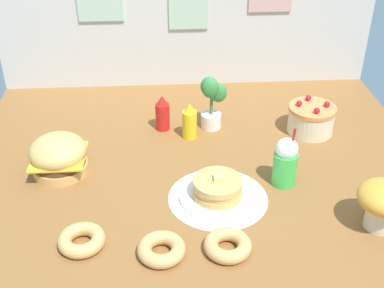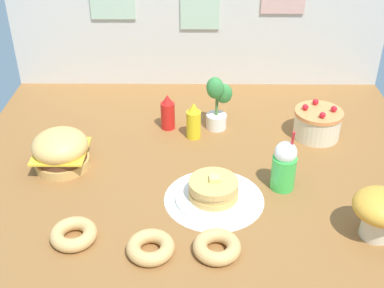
# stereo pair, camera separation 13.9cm
# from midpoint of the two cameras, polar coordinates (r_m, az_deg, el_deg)

# --- Properties ---
(ground_plane) EXTENTS (2.18, 2.10, 0.02)m
(ground_plane) POSITION_cam_midpoint_polar(r_m,az_deg,el_deg) (2.19, 2.49, -4.99)
(ground_plane) COLOR brown
(back_wall) EXTENTS (2.18, 0.04, 0.83)m
(back_wall) POSITION_cam_midpoint_polar(r_m,az_deg,el_deg) (2.93, 2.11, 14.36)
(back_wall) COLOR beige
(back_wall) RESTS_ON ground_plane
(doily_mat) EXTENTS (0.42, 0.42, 0.00)m
(doily_mat) POSITION_cam_midpoint_polar(r_m,az_deg,el_deg) (2.11, 4.43, -6.34)
(doily_mat) COLOR white
(doily_mat) RESTS_ON ground_plane
(burger) EXTENTS (0.25, 0.25, 0.18)m
(burger) POSITION_cam_midpoint_polar(r_m,az_deg,el_deg) (2.32, -13.18, -0.73)
(burger) COLOR #DBA859
(burger) RESTS_ON ground_plane
(pancake_stack) EXTENTS (0.33, 0.33, 0.11)m
(pancake_stack) POSITION_cam_midpoint_polar(r_m,az_deg,el_deg) (2.08, 4.42, -5.46)
(pancake_stack) COLOR white
(pancake_stack) RESTS_ON doily_mat
(layer_cake) EXTENTS (0.24, 0.24, 0.17)m
(layer_cake) POSITION_cam_midpoint_polar(r_m,az_deg,el_deg) (2.59, 15.67, 2.27)
(layer_cake) COLOR beige
(layer_cake) RESTS_ON ground_plane
(ketchup_bottle) EXTENTS (0.07, 0.07, 0.19)m
(ketchup_bottle) POSITION_cam_midpoint_polar(r_m,az_deg,el_deg) (2.56, -1.25, 3.58)
(ketchup_bottle) COLOR red
(ketchup_bottle) RESTS_ON ground_plane
(mustard_bottle) EXTENTS (0.07, 0.07, 0.19)m
(mustard_bottle) POSITION_cam_midpoint_polar(r_m,az_deg,el_deg) (2.48, 1.79, 2.56)
(mustard_bottle) COLOR yellow
(mustard_bottle) RESTS_ON ground_plane
(cream_soda_cup) EXTENTS (0.11, 0.11, 0.29)m
(cream_soda_cup) POSITION_cam_midpoint_polar(r_m,az_deg,el_deg) (2.16, 12.34, -2.48)
(cream_soda_cup) COLOR green
(cream_soda_cup) RESTS_ON ground_plane
(donut_pink_glaze) EXTENTS (0.18, 0.18, 0.05)m
(donut_pink_glaze) POSITION_cam_midpoint_polar(r_m,az_deg,el_deg) (1.94, -11.42, -10.11)
(donut_pink_glaze) COLOR tan
(donut_pink_glaze) RESTS_ON ground_plane
(donut_chocolate) EXTENTS (0.18, 0.18, 0.05)m
(donut_chocolate) POSITION_cam_midpoint_polar(r_m,az_deg,el_deg) (1.85, -2.61, -11.77)
(donut_chocolate) COLOR tan
(donut_chocolate) RESTS_ON ground_plane
(donut_vanilla) EXTENTS (0.18, 0.18, 0.05)m
(donut_vanilla) POSITION_cam_midpoint_polar(r_m,az_deg,el_deg) (1.86, 5.06, -11.69)
(donut_vanilla) COLOR tan
(donut_vanilla) RESTS_ON ground_plane
(potted_plant) EXTENTS (0.13, 0.12, 0.29)m
(potted_plant) POSITION_cam_midpoint_polar(r_m,az_deg,el_deg) (2.53, 4.50, 4.90)
(potted_plant) COLOR white
(potted_plant) RESTS_ON ground_plane
(mushroom_stool) EXTENTS (0.21, 0.21, 0.20)m
(mushroom_stool) POSITION_cam_midpoint_polar(r_m,az_deg,el_deg) (2.01, 22.67, -7.08)
(mushroom_stool) COLOR beige
(mushroom_stool) RESTS_ON ground_plane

